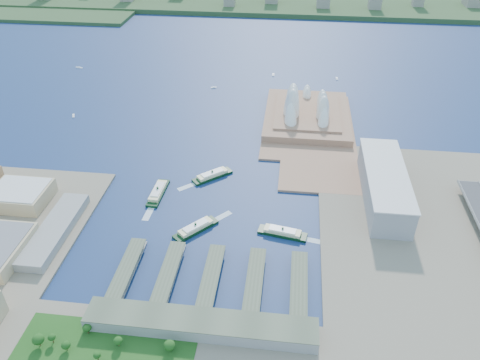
# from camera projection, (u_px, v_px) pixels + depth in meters

# --- Properties ---
(ground) EXTENTS (3000.00, 3000.00, 0.00)m
(ground) POSITION_uv_depth(u_px,v_px,m) (211.00, 229.00, 516.96)
(ground) COLOR #10204B
(ground) RESTS_ON ground
(east_land) EXTENTS (240.00, 500.00, 3.00)m
(east_land) POSITION_uv_depth(u_px,v_px,m) (446.00, 281.00, 451.53)
(east_land) COLOR gray
(east_land) RESTS_ON ground
(peninsula) EXTENTS (135.00, 220.00, 3.00)m
(peninsula) POSITION_uv_depth(u_px,v_px,m) (308.00, 125.00, 718.83)
(peninsula) COLOR #986D53
(peninsula) RESTS_ON ground
(far_shore) EXTENTS (2200.00, 260.00, 12.00)m
(far_shore) POSITION_uv_depth(u_px,v_px,m) (270.00, 3.00, 1317.46)
(far_shore) COLOR #2D4926
(far_shore) RESTS_ON ground
(opera_house) EXTENTS (134.00, 180.00, 58.00)m
(opera_house) POSITION_uv_depth(u_px,v_px,m) (308.00, 101.00, 718.30)
(opera_house) COLOR white
(opera_house) RESTS_ON peninsula
(toaster_building) EXTENTS (45.00, 155.00, 35.00)m
(toaster_building) POSITION_uv_depth(u_px,v_px,m) (384.00, 185.00, 551.88)
(toaster_building) COLOR gray
(toaster_building) RESTS_ON east_land
(ferry_wharves) EXTENTS (184.00, 90.00, 9.30)m
(ferry_wharves) POSITION_uv_depth(u_px,v_px,m) (211.00, 277.00, 451.44)
(ferry_wharves) COLOR #4C5540
(ferry_wharves) RESTS_ON ground
(terminal_building) EXTENTS (200.00, 28.00, 12.00)m
(terminal_building) POSITION_uv_depth(u_px,v_px,m) (201.00, 325.00, 399.67)
(terminal_building) COLOR gray
(terminal_building) RESTS_ON south_land
(ferry_a) EXTENTS (16.10, 56.21, 10.54)m
(ferry_a) POSITION_uv_depth(u_px,v_px,m) (158.00, 191.00, 568.76)
(ferry_a) COLOR black
(ferry_a) RESTS_ON ground
(ferry_b) EXTENTS (49.86, 46.05, 10.24)m
(ferry_b) POSITION_uv_depth(u_px,v_px,m) (212.00, 174.00, 599.55)
(ferry_b) COLOR black
(ferry_b) RESTS_ON ground
(ferry_c) EXTENTS (46.41, 49.25, 10.21)m
(ferry_c) POSITION_uv_depth(u_px,v_px,m) (196.00, 227.00, 512.71)
(ferry_c) COLOR black
(ferry_c) RESTS_ON ground
(ferry_d) EXTENTS (54.74, 22.76, 10.06)m
(ferry_d) POSITION_uv_depth(u_px,v_px,m) (283.00, 231.00, 507.10)
(ferry_d) COLOR black
(ferry_d) RESTS_ON ground
(boat_a) EXTENTS (7.81, 12.71, 2.41)m
(boat_a) POSITION_uv_depth(u_px,v_px,m) (73.00, 116.00, 745.95)
(boat_a) COLOR white
(boat_a) RESTS_ON ground
(boat_b) EXTENTS (10.26, 5.98, 2.62)m
(boat_b) POSITION_uv_depth(u_px,v_px,m) (214.00, 87.00, 838.87)
(boat_b) COLOR white
(boat_b) RESTS_ON ground
(boat_c) EXTENTS (3.50, 11.58, 2.60)m
(boat_c) POSITION_uv_depth(u_px,v_px,m) (337.00, 78.00, 873.69)
(boat_c) COLOR white
(boat_c) RESTS_ON ground
(boat_d) EXTENTS (14.62, 6.30, 2.41)m
(boat_d) POSITION_uv_depth(u_px,v_px,m) (79.00, 67.00, 920.42)
(boat_d) COLOR white
(boat_d) RESTS_ON ground
(boat_e) EXTENTS (4.19, 11.94, 2.90)m
(boat_e) POSITION_uv_depth(u_px,v_px,m) (273.00, 75.00, 888.84)
(boat_e) COLOR white
(boat_e) RESTS_ON ground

